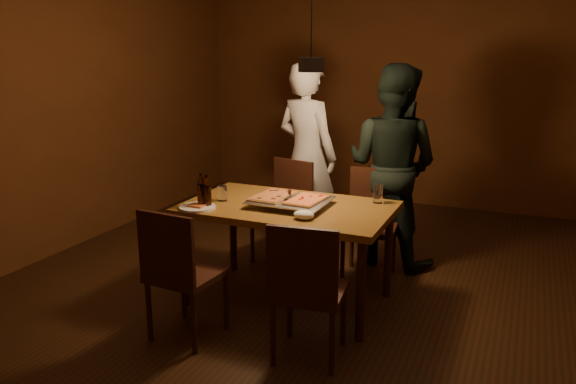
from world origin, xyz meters
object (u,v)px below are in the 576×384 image
at_px(dining_table, 288,215).
at_px(diner_dark, 392,166).
at_px(beer_bottle_a, 202,190).
at_px(beer_bottle_b, 207,191).
at_px(chair_far_left, 286,201).
at_px(pizza_tray, 290,203).
at_px(chair_near_left, 178,263).
at_px(plate_slice, 197,207).
at_px(diner_white, 307,155).
at_px(pendant_lamp, 311,63).
at_px(chair_far_right, 372,213).
at_px(chair_near_right, 306,280).

height_order(dining_table, diner_dark, diner_dark).
height_order(beer_bottle_a, beer_bottle_b, beer_bottle_a).
bearing_deg(chair_far_left, pizza_tray, 128.65).
height_order(chair_near_left, plate_slice, chair_near_left).
relative_size(chair_near_left, plate_slice, 1.87).
bearing_deg(dining_table, chair_near_left, -115.87).
bearing_deg(chair_near_left, beer_bottle_b, 105.63).
xyz_separation_m(diner_white, pendant_lamp, (0.47, -1.12, 0.89)).
bearing_deg(plate_slice, chair_far_right, 47.46).
bearing_deg(chair_near_left, dining_table, 68.40).
relative_size(chair_far_right, pizza_tray, 0.88).
bearing_deg(diner_white, pendant_lamp, 128.87).
bearing_deg(diner_white, chair_far_right, 163.80).
bearing_deg(chair_near_right, pizza_tray, 112.32).
bearing_deg(chair_far_left, diner_dark, -147.87).
height_order(chair_far_left, plate_slice, chair_far_left).
relative_size(chair_near_left, diner_white, 0.28).
distance_m(beer_bottle_a, pendant_lamp, 1.19).
xyz_separation_m(dining_table, beer_bottle_a, (-0.56, -0.27, 0.20)).
bearing_deg(dining_table, pizza_tray, -9.41).
bearing_deg(dining_table, chair_far_left, 114.38).
relative_size(chair_far_left, plate_slice, 1.95).
bearing_deg(plate_slice, dining_table, 30.45).
relative_size(plate_slice, diner_dark, 0.15).
relative_size(dining_table, chair_far_left, 2.97).
distance_m(chair_far_left, diner_white, 0.56).
bearing_deg(beer_bottle_a, pendant_lamp, 30.62).
bearing_deg(chair_far_left, chair_near_right, 130.60).
bearing_deg(pendant_lamp, chair_far_left, 125.67).
bearing_deg(beer_bottle_b, chair_near_left, -78.64).
bearing_deg(diner_dark, chair_near_right, 101.51).
bearing_deg(beer_bottle_b, chair_far_left, 82.15).
bearing_deg(chair_far_right, chair_near_right, 85.40).
distance_m(beer_bottle_a, diner_white, 1.53).
bearing_deg(plate_slice, diner_white, 82.19).
relative_size(chair_far_left, beer_bottle_a, 2.05).
distance_m(beer_bottle_a, beer_bottle_b, 0.05).
bearing_deg(diner_white, dining_table, 121.78).
relative_size(chair_far_right, diner_dark, 0.28).
relative_size(chair_near_right, pizza_tray, 0.88).
xyz_separation_m(chair_near_right, pendant_lamp, (-0.33, 0.88, 1.22)).
relative_size(beer_bottle_a, beer_bottle_b, 1.02).
distance_m(beer_bottle_b, diner_dark, 1.71).
bearing_deg(dining_table, beer_bottle_a, -154.36).
height_order(pizza_tray, beer_bottle_b, beer_bottle_b).
distance_m(diner_white, pendant_lamp, 1.50).
relative_size(chair_far_left, diner_white, 0.29).
xyz_separation_m(chair_near_left, pendant_lamp, (0.52, 0.96, 1.22)).
relative_size(beer_bottle_b, plate_slice, 0.93).
relative_size(chair_far_right, plate_slice, 1.87).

